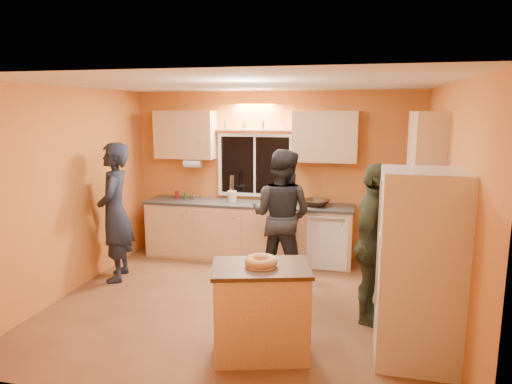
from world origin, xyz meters
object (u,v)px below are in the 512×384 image
(refrigerator, at_px, (419,268))
(person_center, at_px, (281,216))
(person_left, at_px, (115,212))
(person_right, at_px, (373,244))
(island, at_px, (261,310))

(refrigerator, height_order, person_center, person_center)
(person_left, height_order, person_right, person_left)
(island, xyz_separation_m, person_right, (1.04, 0.95, 0.44))
(refrigerator, relative_size, person_center, 1.00)
(island, relative_size, person_right, 0.59)
(refrigerator, relative_size, island, 1.72)
(island, xyz_separation_m, person_left, (-2.36, 1.49, 0.50))
(person_left, relative_size, person_right, 1.07)
(island, height_order, person_center, person_center)
(refrigerator, distance_m, person_left, 3.99)
(refrigerator, height_order, person_left, person_left)
(person_right, bearing_deg, refrigerator, -137.25)
(refrigerator, distance_m, island, 1.51)
(refrigerator, xyz_separation_m, island, (-1.43, -0.23, -0.45))
(refrigerator, height_order, island, refrigerator)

